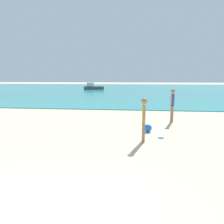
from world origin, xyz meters
The scene contains 6 objects.
water centered at (0.00, 42.16, 0.03)m, with size 160.00×60.00×0.06m, color teal.
person_standing centered at (1.83, 4.76, 0.92)m, with size 0.22×0.37×1.62m.
frisbee centered at (2.54, 5.30, 0.01)m, with size 0.23×0.23×0.03m, color blue.
person_distant centered at (3.46, 8.45, 1.00)m, with size 0.24×0.37×1.76m.
boat_far centered at (-6.77, 37.71, 0.52)m, with size 3.99×1.70×1.32m.
beach_ball centered at (2.08, 6.22, 0.17)m, with size 0.34×0.34×0.34m, color blue.
Camera 1 is at (1.53, -2.78, 2.35)m, focal length 33.47 mm.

